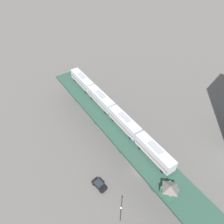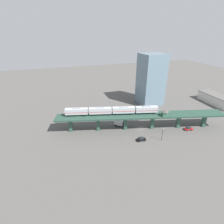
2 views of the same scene
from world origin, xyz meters
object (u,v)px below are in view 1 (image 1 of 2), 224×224
signal_hut (169,190)px  street_lamp (121,213)px  delivery_truck (127,137)px  street_car_black (99,185)px  subway_train (112,109)px

signal_hut → street_lamp: size_ratio=0.57×
delivery_truck → street_car_black: bearing=13.6°
subway_train → signal_hut: (11.10, 25.91, -0.74)m
street_lamp → delivery_truck: bearing=-145.9°
signal_hut → delivery_truck: 25.44m
subway_train → delivery_truck: size_ratio=6.82×
subway_train → delivery_truck: bearing=102.4°
subway_train → signal_hut: 28.20m
subway_train → street_car_black: subway_train is taller
signal_hut → street_car_black: (5.38, -16.26, -9.50)m
signal_hut → street_car_black: size_ratio=0.87×
delivery_truck → street_lamp: street_lamp is taller
signal_hut → street_lamp: (8.45, -6.45, -6.33)m
delivery_truck → street_lamp: size_ratio=1.03×
subway_train → street_car_black: bearing=30.4°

